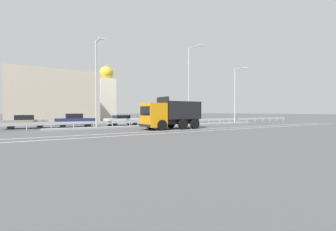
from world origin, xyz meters
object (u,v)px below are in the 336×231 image
Objects in this scene: street_lamp_3 at (236,93)px; median_road_sign at (179,116)px; dump_truck at (165,116)px; parked_car_2 at (75,120)px; street_lamp_1 at (97,80)px; parked_car_4 at (163,119)px; church_tower at (106,94)px; parked_car_3 at (122,120)px; street_lamp_2 at (190,82)px; parked_car_1 at (26,122)px.

median_road_sign is at bearing 179.74° from street_lamp_3.
parked_car_2 is at bearing 41.36° from dump_truck.
median_road_sign is 0.25× the size of street_lamp_1.
street_lamp_1 reaches higher than parked_car_4.
church_tower is at bearing 160.39° from parked_car_2.
street_lamp_1 is 21.44m from street_lamp_3.
street_lamp_2 is at bearing 59.43° from parked_car_3.
median_road_sign is at bearing 77.28° from parked_car_1.
parked_car_1 is (-6.53, 4.34, -4.43)m from street_lamp_1.
street_lamp_1 is 12.18m from parked_car_4.
dump_truck is 0.75× the size of street_lamp_3.
median_road_sign reaches higher than parked_car_3.
church_tower reaches higher than parked_car_2.
parked_car_4 is (4.67, 8.50, -0.58)m from dump_truck.
dump_truck reaches higher than median_road_sign.
church_tower reaches higher than street_lamp_1.
parked_car_1 is 0.32× the size of church_tower.
parked_car_1 is at bearing -123.32° from church_tower.
street_lamp_1 is 1.09× the size of street_lamp_3.
dump_truck is 9.71m from parked_car_4.
median_road_sign is 0.52× the size of parked_car_2.
parked_car_3 is 1.19× the size of parked_car_4.
street_lamp_2 is 1.22× the size of street_lamp_3.
street_lamp_1 reaches higher than parked_car_3.
parked_car_4 is at bearing 93.21° from median_road_sign.
church_tower is at bearing 72.16° from street_lamp_1.
street_lamp_3 is 12.29m from parked_car_4.
dump_truck is 1.52× the size of parked_car_1.
street_lamp_2 is at bearing -8.42° from median_road_sign.
parked_car_2 is (-7.46, 8.25, -0.53)m from dump_truck.
median_road_sign is 0.18× the size of church_tower.
dump_truck is at bearing -95.51° from church_tower.
street_lamp_2 is at bearing 77.69° from parked_car_1.
median_road_sign is 11.47m from street_lamp_1.
church_tower is at bearing -6.29° from dump_truck.
street_lamp_1 is 7.30m from parked_car_3.
dump_truck is at bearing 46.27° from parked_car_2.
street_lamp_2 is at bearing -0.04° from street_lamp_1.
church_tower reaches higher than parked_car_1.
parked_car_2 is 0.34× the size of church_tower.
median_road_sign is at bearing -47.95° from dump_truck.
parked_car_2 is (4.95, -0.41, 0.06)m from parked_car_1.
parked_car_3 is 6.34m from parked_car_4.
street_lamp_1 is 29.39m from church_tower.
median_road_sign is 0.22× the size of street_lamp_2.
parked_car_1 is at bearing 167.00° from street_lamp_2.
median_road_sign is at bearing 77.41° from parked_car_2.
dump_truck is 1.68× the size of parked_car_4.
parked_car_3 is at bearing 88.55° from parked_car_1.
street_lamp_3 reaches higher than dump_truck.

